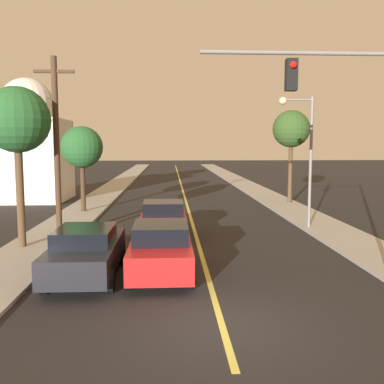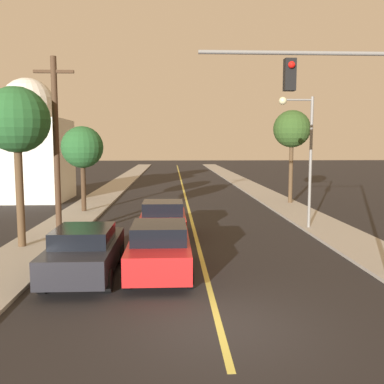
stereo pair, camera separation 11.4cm
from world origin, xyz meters
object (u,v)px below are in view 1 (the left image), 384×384
at_px(car_outer_lane_front, 86,252).
at_px(traffic_signal_mast, 353,120).
at_px(car_near_lane_second, 163,219).
at_px(domed_building_left, 29,147).
at_px(tree_left_near, 17,121).
at_px(tree_right_near, 291,130).
at_px(streetlamp_right, 303,143).
at_px(tree_left_far, 82,148).
at_px(utility_pole_left, 57,146).
at_px(car_near_lane_front, 161,248).

distance_m(car_outer_lane_front, traffic_signal_mast, 8.83).
height_order(car_near_lane_second, domed_building_left, domed_building_left).
height_order(tree_left_near, tree_right_near, tree_right_near).
bearing_deg(car_near_lane_second, domed_building_left, 127.35).
bearing_deg(streetlamp_right, tree_left_far, 153.74).
relative_size(car_near_lane_second, tree_left_far, 0.79).
distance_m(car_outer_lane_front, tree_right_near, 19.36).
bearing_deg(tree_right_near, domed_building_left, 170.54).
distance_m(car_near_lane_second, tree_left_near, 7.12).
bearing_deg(utility_pole_left, car_outer_lane_front, -67.19).
bearing_deg(tree_right_near, traffic_signal_mast, -99.86).
bearing_deg(car_outer_lane_front, traffic_signal_mast, -3.86).
relative_size(traffic_signal_mast, streetlamp_right, 1.10).
distance_m(streetlamp_right, utility_pole_left, 11.02).
bearing_deg(car_near_lane_front, domed_building_left, 118.11).
relative_size(car_outer_lane_front, streetlamp_right, 0.74).
bearing_deg(tree_right_near, tree_left_near, -139.44).
height_order(streetlamp_right, tree_left_far, streetlamp_right).
relative_size(car_outer_lane_front, utility_pole_left, 0.61).
bearing_deg(domed_building_left, tree_right_near, -9.46).
distance_m(car_near_lane_front, tree_right_near, 18.02).
distance_m(car_outer_lane_front, domed_building_left, 20.34).
xyz_separation_m(traffic_signal_mast, tree_left_near, (-11.07, 4.25, 0.17)).
distance_m(car_outer_lane_front, tree_left_far, 13.19).
bearing_deg(streetlamp_right, car_near_lane_front, -133.98).
xyz_separation_m(car_near_lane_front, domed_building_left, (-9.83, 18.41, 3.06)).
distance_m(car_near_lane_second, utility_pole_left, 5.43).
bearing_deg(traffic_signal_mast, streetlamp_right, 83.25).
bearing_deg(utility_pole_left, tree_left_near, -135.43).
relative_size(car_near_lane_front, car_outer_lane_front, 0.98).
height_order(traffic_signal_mast, tree_right_near, traffic_signal_mast).
relative_size(car_outer_lane_front, tree_left_far, 0.91).
xyz_separation_m(tree_left_far, tree_right_near, (13.27, 3.02, 1.17)).
xyz_separation_m(car_near_lane_second, streetlamp_right, (6.51, 1.22, 3.33)).
height_order(traffic_signal_mast, tree_left_far, traffic_signal_mast).
distance_m(streetlamp_right, tree_left_near, 12.42).
xyz_separation_m(tree_left_near, tree_left_far, (0.60, 8.85, -1.05)).
distance_m(streetlamp_right, tree_right_near, 8.87).
relative_size(car_outer_lane_front, tree_left_near, 0.74).
height_order(car_near_lane_front, car_near_lane_second, car_near_lane_front).
height_order(traffic_signal_mast, utility_pole_left, utility_pole_left).
bearing_deg(traffic_signal_mast, car_near_lane_front, 172.37).
distance_m(tree_right_near, domed_building_left, 18.55).
xyz_separation_m(streetlamp_right, tree_left_far, (-11.35, 5.60, -0.26)).
relative_size(car_near_lane_second, streetlamp_right, 0.64).
distance_m(car_near_lane_front, car_outer_lane_front, 2.27).
relative_size(car_near_lane_second, domed_building_left, 0.45).
xyz_separation_m(car_near_lane_front, tree_left_near, (-5.44, 3.50, 4.09)).
height_order(traffic_signal_mast, domed_building_left, domed_building_left).
xyz_separation_m(car_near_lane_second, domed_building_left, (-9.83, 12.88, 3.09)).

